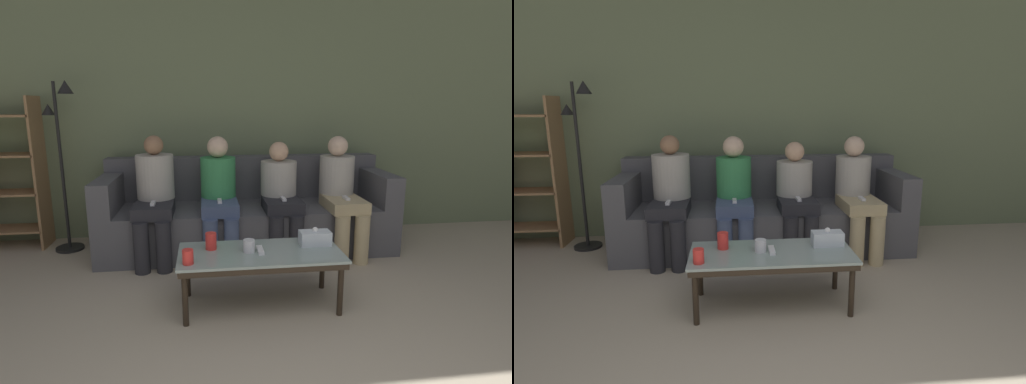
% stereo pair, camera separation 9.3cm
% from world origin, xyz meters
% --- Properties ---
extents(wall_back, '(12.00, 0.06, 2.60)m').
position_xyz_m(wall_back, '(0.00, 3.52, 1.30)').
color(wall_back, '#707F5B').
rests_on(wall_back, ground_plane).
extents(couch, '(2.75, 0.86, 0.87)m').
position_xyz_m(couch, '(0.00, 3.01, 0.32)').
color(couch, '#515156').
rests_on(couch, ground_plane).
extents(coffee_table, '(1.12, 0.51, 0.40)m').
position_xyz_m(coffee_table, '(-0.05, 1.80, 0.36)').
color(coffee_table, '#8C9E99').
rests_on(coffee_table, ground_plane).
extents(cup_near_left, '(0.07, 0.07, 0.09)m').
position_xyz_m(cup_near_left, '(-0.53, 1.64, 0.45)').
color(cup_near_left, red).
rests_on(cup_near_left, coffee_table).
extents(cup_near_right, '(0.08, 0.08, 0.09)m').
position_xyz_m(cup_near_right, '(-0.12, 1.80, 0.44)').
color(cup_near_right, silver).
rests_on(cup_near_right, coffee_table).
extents(cup_far_center, '(0.08, 0.08, 0.12)m').
position_xyz_m(cup_far_center, '(-0.38, 1.89, 0.46)').
color(cup_far_center, red).
rests_on(cup_far_center, coffee_table).
extents(tissue_box, '(0.22, 0.12, 0.13)m').
position_xyz_m(tissue_box, '(0.36, 1.88, 0.45)').
color(tissue_box, silver).
rests_on(tissue_box, coffee_table).
extents(game_remote, '(0.04, 0.15, 0.02)m').
position_xyz_m(game_remote, '(-0.05, 1.80, 0.41)').
color(game_remote, white).
rests_on(game_remote, coffee_table).
extents(standing_lamp, '(0.31, 0.26, 1.60)m').
position_xyz_m(standing_lamp, '(-1.72, 3.15, 0.98)').
color(standing_lamp, black).
rests_on(standing_lamp, ground_plane).
extents(seated_person_left_end, '(0.34, 0.67, 1.12)m').
position_xyz_m(seated_person_left_end, '(-0.86, 2.80, 0.60)').
color(seated_person_left_end, '#28282D').
rests_on(seated_person_left_end, ground_plane).
extents(seated_person_mid_left, '(0.32, 0.65, 1.10)m').
position_xyz_m(seated_person_mid_left, '(-0.29, 2.80, 0.59)').
color(seated_person_mid_left, '#47567A').
rests_on(seated_person_mid_left, ground_plane).
extents(seated_person_mid_right, '(0.34, 0.64, 1.05)m').
position_xyz_m(seated_person_mid_right, '(0.29, 2.80, 0.57)').
color(seated_person_mid_right, '#28282D').
rests_on(seated_person_mid_right, ground_plane).
extents(seated_person_right_end, '(0.33, 0.71, 1.09)m').
position_xyz_m(seated_person_right_end, '(0.86, 2.78, 0.59)').
color(seated_person_right_end, tan).
rests_on(seated_person_right_end, ground_plane).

